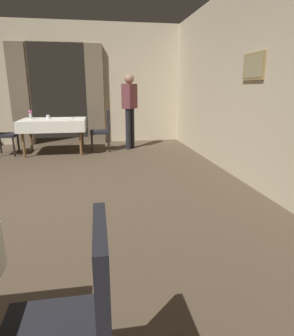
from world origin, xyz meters
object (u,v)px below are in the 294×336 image
object	(u,v)px
plate_mid_d	(70,118)
person_diner_standing_aside	(130,105)
chair_mid_right	(103,128)
chair_near_right	(74,323)
dining_table_mid	(53,123)
glass_mid_b	(48,117)
chair_mid_left	(1,131)
flower_vase_mid	(30,114)
plate_mid_c	(68,120)

from	to	relation	value
plate_mid_d	person_diner_standing_aside	distance (m)	1.39
chair_mid_right	chair_near_right	bearing A→B (deg)	-92.54
dining_table_mid	glass_mid_b	bearing A→B (deg)	132.13
dining_table_mid	person_diner_standing_aside	bearing A→B (deg)	6.73
chair_mid_right	glass_mid_b	bearing A→B (deg)	177.21
chair_near_right	chair_mid_left	world-z (taller)	same
chair_mid_right	glass_mid_b	distance (m)	1.24
chair_mid_left	flower_vase_mid	size ratio (longest dim) A/B	4.90
flower_vase_mid	glass_mid_b	world-z (taller)	flower_vase_mid
plate_mid_c	chair_mid_right	bearing A→B (deg)	29.20
glass_mid_b	dining_table_mid	bearing A→B (deg)	-47.87
chair_mid_left	person_diner_standing_aside	size ratio (longest dim) A/B	0.54
person_diner_standing_aside	flower_vase_mid	bearing A→B (deg)	-179.00
chair_mid_right	flower_vase_mid	distance (m)	1.62
dining_table_mid	flower_vase_mid	xyz separation A→B (m)	(-0.50, 0.16, 0.19)
flower_vase_mid	person_diner_standing_aside	size ratio (longest dim) A/B	0.11
flower_vase_mid	person_diner_standing_aside	bearing A→B (deg)	1.00
plate_mid_c	plate_mid_d	xyz separation A→B (m)	(-0.00, 0.54, 0.00)
chair_mid_left	plate_mid_d	size ratio (longest dim) A/B	4.68
plate_mid_d	flower_vase_mid	bearing A→B (deg)	-177.22
chair_near_right	plate_mid_d	size ratio (longest dim) A/B	4.68
glass_mid_b	plate_mid_c	xyz separation A→B (m)	(0.47, -0.47, -0.04)
dining_table_mid	glass_mid_b	size ratio (longest dim) A/B	16.60
chair_near_right	flower_vase_mid	size ratio (longest dim) A/B	4.90
chair_near_right	person_diner_standing_aside	bearing A→B (deg)	81.43
dining_table_mid	chair_mid_left	distance (m)	1.09
person_diner_standing_aside	plate_mid_c	bearing A→B (deg)	-158.60
flower_vase_mid	person_diner_standing_aside	xyz separation A→B (m)	(2.21, 0.04, 0.17)
glass_mid_b	chair_mid_left	bearing A→B (deg)	-168.87
chair_near_right	plate_mid_d	bearing A→B (deg)	94.71
plate_mid_d	chair_near_right	bearing A→B (deg)	-85.29
chair_mid_left	chair_mid_right	xyz separation A→B (m)	(2.17, 0.13, 0.00)
chair_mid_right	plate_mid_d	xyz separation A→B (m)	(-0.74, 0.13, 0.24)
plate_mid_c	plate_mid_d	size ratio (longest dim) A/B	1.07
flower_vase_mid	dining_table_mid	bearing A→B (deg)	-18.24
chair_mid_right	plate_mid_d	distance (m)	0.79
flower_vase_mid	plate_mid_d	xyz separation A→B (m)	(0.84, 0.04, -0.10)
chair_near_right	plate_mid_c	size ratio (longest dim) A/B	4.39
dining_table_mid	flower_vase_mid	world-z (taller)	flower_vase_mid
plate_mid_c	dining_table_mid	bearing A→B (deg)	136.41
flower_vase_mid	person_diner_standing_aside	world-z (taller)	person_diner_standing_aside
glass_mid_b	plate_mid_c	bearing A→B (deg)	-44.78
dining_table_mid	plate_mid_d	xyz separation A→B (m)	(0.35, 0.20, 0.09)
plate_mid_c	flower_vase_mid	bearing A→B (deg)	149.61
dining_table_mid	plate_mid_c	bearing A→B (deg)	-43.59
flower_vase_mid	plate_mid_d	size ratio (longest dim) A/B	0.95
chair_near_right	flower_vase_mid	xyz separation A→B (m)	(-1.32, 5.82, 0.34)
dining_table_mid	chair_mid_left	world-z (taller)	chair_mid_left
chair_mid_right	person_diner_standing_aside	size ratio (longest dim) A/B	0.54
chair_near_right	dining_table_mid	bearing A→B (deg)	98.34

